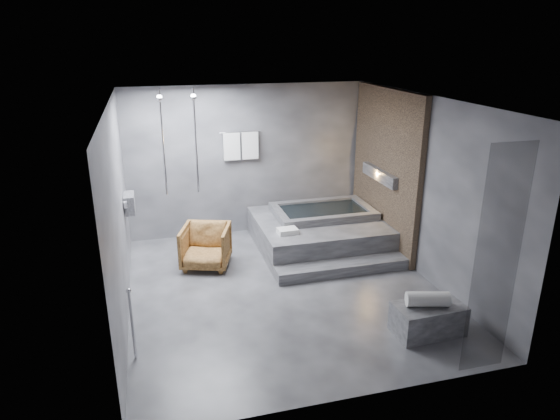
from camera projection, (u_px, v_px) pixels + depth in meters
name	position (u px, v px, depth m)	size (l,w,h in m)	color
room	(306.00, 172.00, 7.28)	(5.00, 5.04, 2.82)	#303033
tub_deck	(318.00, 232.00, 9.03)	(2.20, 2.00, 0.50)	#363638
tub_step	(342.00, 268.00, 8.01)	(2.20, 0.36, 0.18)	#363638
concrete_bench	(428.00, 319.00, 6.37)	(0.88, 0.48, 0.40)	#37373A
driftwood_chair	(206.00, 246.00, 8.17)	(0.75, 0.77, 0.70)	#4C2E13
rolled_towel	(428.00, 299.00, 6.25)	(0.19, 0.19, 0.53)	silver
deck_towel	(287.00, 231.00, 8.29)	(0.32, 0.24, 0.09)	white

